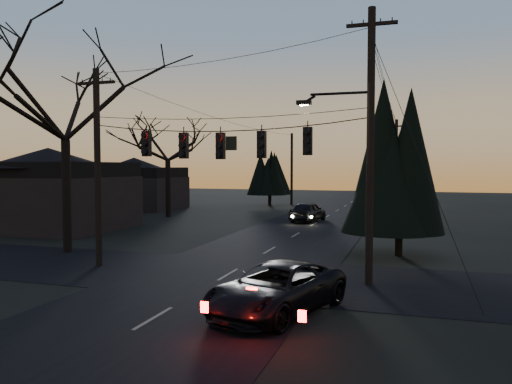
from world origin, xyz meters
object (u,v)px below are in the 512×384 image
(suv_near, at_px, (276,289))
(evergreen_right, at_px, (400,165))
(utility_pole_left, at_px, (99,266))
(sedan_oncoming_a, at_px, (308,212))
(utility_pole_right, at_px, (369,285))
(utility_pole_far_r, at_px, (395,214))
(utility_pole_far_l, at_px, (292,205))
(bare_tree_left, at_px, (65,94))

(suv_near, bearing_deg, evergreen_right, 91.50)
(utility_pole_left, xyz_separation_m, sedan_oncoming_a, (5.20, 19.70, 0.78))
(utility_pole_right, relative_size, utility_pole_left, 1.18)
(utility_pole_far_r, xyz_separation_m, sedan_oncoming_a, (-6.30, -8.30, 0.78))
(utility_pole_far_r, distance_m, utility_pole_far_l, 14.01)
(utility_pole_far_r, relative_size, suv_near, 1.65)
(utility_pole_left, xyz_separation_m, suv_near, (9.20, -4.43, 0.72))
(utility_pole_far_l, height_order, evergreen_right, evergreen_right)
(suv_near, bearing_deg, utility_pole_far_r, 103.68)
(bare_tree_left, xyz_separation_m, suv_near, (12.82, -6.96, -7.19))
(bare_tree_left, distance_m, sedan_oncoming_a, 20.59)
(utility_pole_left, distance_m, bare_tree_left, 9.06)
(utility_pole_far_l, height_order, bare_tree_left, bare_tree_left)
(utility_pole_left, relative_size, utility_pole_far_r, 1.00)
(utility_pole_far_l, height_order, suv_near, utility_pole_far_l)
(utility_pole_far_r, bearing_deg, suv_near, -94.06)
(utility_pole_right, xyz_separation_m, evergreen_right, (0.88, 6.47, 4.41))
(utility_pole_left, relative_size, utility_pole_far_l, 1.06)
(utility_pole_right, relative_size, utility_pole_far_r, 1.18)
(utility_pole_left, xyz_separation_m, evergreen_right, (12.38, 6.47, 4.41))
(utility_pole_far_l, relative_size, suv_near, 1.55)
(sedan_oncoming_a, bearing_deg, evergreen_right, 126.05)
(utility_pole_left, xyz_separation_m, bare_tree_left, (-3.62, 2.52, 7.91))
(bare_tree_left, distance_m, suv_near, 16.26)
(suv_near, bearing_deg, bare_tree_left, 169.26)
(utility_pole_far_r, distance_m, bare_tree_left, 30.66)
(utility_pole_right, relative_size, sedan_oncoming_a, 2.19)
(utility_pole_far_r, bearing_deg, utility_pole_right, -90.00)
(utility_pole_right, xyz_separation_m, suv_near, (-2.30, -4.43, 0.72))
(utility_pole_far_l, relative_size, bare_tree_left, 0.71)
(utility_pole_left, bearing_deg, suv_near, -25.72)
(sedan_oncoming_a, bearing_deg, utility_pole_far_r, -119.64)
(bare_tree_left, height_order, sedan_oncoming_a, bare_tree_left)
(utility_pole_far_r, height_order, sedan_oncoming_a, utility_pole_far_r)
(bare_tree_left, bearing_deg, sedan_oncoming_a, 62.82)
(utility_pole_far_r, distance_m, suv_near, 32.52)
(utility_pole_right, relative_size, utility_pole_far_l, 1.25)
(utility_pole_right, height_order, evergreen_right, evergreen_right)
(utility_pole_far_r, relative_size, bare_tree_left, 0.75)
(utility_pole_left, bearing_deg, utility_pole_right, 0.00)
(utility_pole_left, height_order, sedan_oncoming_a, utility_pole_left)
(utility_pole_right, height_order, utility_pole_left, utility_pole_right)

